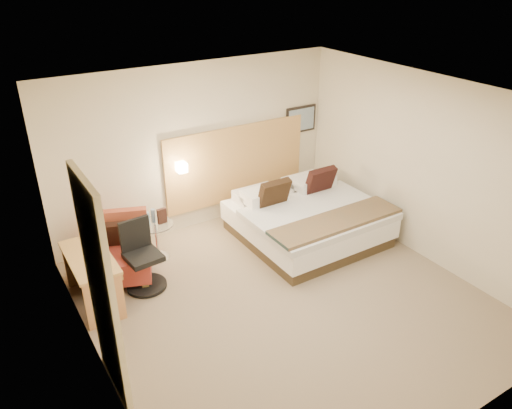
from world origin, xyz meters
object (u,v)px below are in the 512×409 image
desk (92,266)px  desk_chair (142,261)px  bed (307,219)px  lounge_chair (118,254)px  side_table (157,239)px

desk → desk_chair: bearing=-0.5°
bed → desk: size_ratio=1.89×
lounge_chair → side_table: size_ratio=1.87×
side_table → desk: desk is taller
desk → desk_chair: size_ratio=1.17×
bed → desk_chair: (-2.69, 0.12, 0.07)m
desk → bed: bearing=-2.1°
bed → lounge_chair: 2.95m
bed → lounge_chair: size_ratio=1.96×
lounge_chair → desk: 0.62m
bed → lounge_chair: bed is taller
desk → desk_chair: (0.65, -0.01, -0.16)m
lounge_chair → bed: bearing=-10.2°
bed → desk_chair: bearing=177.5°
side_table → lounge_chair: bearing=-166.2°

